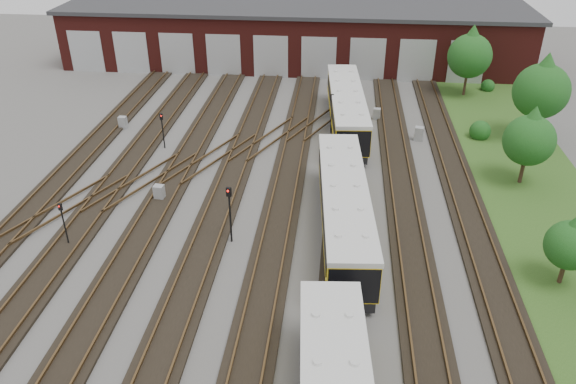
{
  "coord_description": "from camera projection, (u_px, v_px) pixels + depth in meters",
  "views": [
    {
      "loc": [
        5.5,
        -23.36,
        19.14
      ],
      "look_at": [
        2.55,
        6.29,
        2.0
      ],
      "focal_mm": 35.0,
      "sensor_mm": 36.0,
      "label": 1
    }
  ],
  "objects": [
    {
      "name": "ground",
      "position": [
        229.0,
        280.0,
        30.16
      ],
      "size": [
        120.0,
        120.0,
        0.0
      ],
      "primitive_type": "plane",
      "color": "#474542",
      "rests_on": "ground"
    },
    {
      "name": "track_network",
      "position": [
        228.0,
        271.0,
        30.63
      ],
      "size": [
        30.4,
        70.0,
        0.33
      ],
      "color": "black",
      "rests_on": "ground"
    },
    {
      "name": "maintenance_shed",
      "position": [
        295.0,
        33.0,
        63.05
      ],
      "size": [
        51.0,
        12.5,
        6.35
      ],
      "color": "#501714",
      "rests_on": "ground"
    },
    {
      "name": "grass_verge",
      "position": [
        540.0,
        202.0,
        37.15
      ],
      "size": [
        8.0,
        55.0,
        0.05
      ],
      "primitive_type": "cube",
      "color": "#274918",
      "rests_on": "ground"
    },
    {
      "name": "metro_train",
      "position": [
        344.0,
        208.0,
        32.98
      ],
      "size": [
        3.74,
        46.78,
        3.02
      ],
      "rotation": [
        0.0,
        0.0,
        0.08
      ],
      "color": "black",
      "rests_on": "ground"
    },
    {
      "name": "signal_mast_0",
      "position": [
        162.0,
        126.0,
        43.53
      ],
      "size": [
        0.28,
        0.27,
        2.91
      ],
      "rotation": [
        0.0,
        0.0,
        0.42
      ],
      "color": "black",
      "rests_on": "ground"
    },
    {
      "name": "signal_mast_1",
      "position": [
        63.0,
        219.0,
        32.04
      ],
      "size": [
        0.23,
        0.22,
        2.84
      ],
      "rotation": [
        0.0,
        0.0,
        -0.16
      ],
      "color": "black",
      "rests_on": "ground"
    },
    {
      "name": "signal_mast_2",
      "position": [
        332.0,
        109.0,
        45.95
      ],
      "size": [
        0.29,
        0.27,
        3.39
      ],
      "rotation": [
        0.0,
        0.0,
        0.23
      ],
      "color": "black",
      "rests_on": "ground"
    },
    {
      "name": "signal_mast_3",
      "position": [
        230.0,
        208.0,
        32.13
      ],
      "size": [
        0.31,
        0.29,
        3.66
      ],
      "rotation": [
        0.0,
        0.0,
        -0.24
      ],
      "color": "black",
      "rests_on": "ground"
    },
    {
      "name": "relay_cabinet_1",
      "position": [
        123.0,
        123.0,
        47.58
      ],
      "size": [
        0.67,
        0.57,
        1.06
      ],
      "primitive_type": "cube",
      "rotation": [
        0.0,
        0.0,
        -0.06
      ],
      "color": "#929496",
      "rests_on": "ground"
    },
    {
      "name": "relay_cabinet_2",
      "position": [
        159.0,
        193.0,
        37.22
      ],
      "size": [
        0.69,
        0.6,
        1.07
      ],
      "primitive_type": "cube",
      "rotation": [
        0.0,
        0.0,
        -0.1
      ],
      "color": "#929496",
      "rests_on": "ground"
    },
    {
      "name": "relay_cabinet_3",
      "position": [
        377.0,
        114.0,
        49.32
      ],
      "size": [
        0.67,
        0.58,
        1.01
      ],
      "primitive_type": "cube",
      "rotation": [
        0.0,
        0.0,
        -0.12
      ],
      "color": "#929496",
      "rests_on": "ground"
    },
    {
      "name": "relay_cabinet_4",
      "position": [
        419.0,
        134.0,
        45.47
      ],
      "size": [
        0.79,
        0.7,
        1.14
      ],
      "primitive_type": "cube",
      "rotation": [
        0.0,
        0.0,
        -0.22
      ],
      "color": "#929496",
      "rests_on": "ground"
    },
    {
      "name": "tree_0",
      "position": [
        471.0,
        51.0,
        52.69
      ],
      "size": [
        4.12,
        4.12,
        6.83
      ],
      "color": "#382619",
      "rests_on": "ground"
    },
    {
      "name": "tree_1",
      "position": [
        530.0,
        135.0,
        37.7
      ],
      "size": [
        3.47,
        3.47,
        5.75
      ],
      "color": "#382619",
      "rests_on": "ground"
    },
    {
      "name": "tree_2",
      "position": [
        543.0,
        85.0,
        43.7
      ],
      "size": [
        4.33,
        4.33,
        7.18
      ],
      "color": "#382619",
      "rests_on": "ground"
    },
    {
      "name": "tree_3",
      "position": [
        572.0,
        240.0,
        28.58
      ],
      "size": [
        2.6,
        2.6,
        4.3
      ],
      "color": "#382619",
      "rests_on": "ground"
    },
    {
      "name": "bush_1",
      "position": [
        481.0,
        128.0,
        45.74
      ],
      "size": [
        1.71,
        1.71,
        1.71
      ],
      "primitive_type": "sphere",
      "color": "#154112",
      "rests_on": "ground"
    },
    {
      "name": "bush_2",
      "position": [
        488.0,
        84.0,
        55.73
      ],
      "size": [
        1.32,
        1.32,
        1.32
      ],
      "primitive_type": "sphere",
      "color": "#154112",
      "rests_on": "ground"
    }
  ]
}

